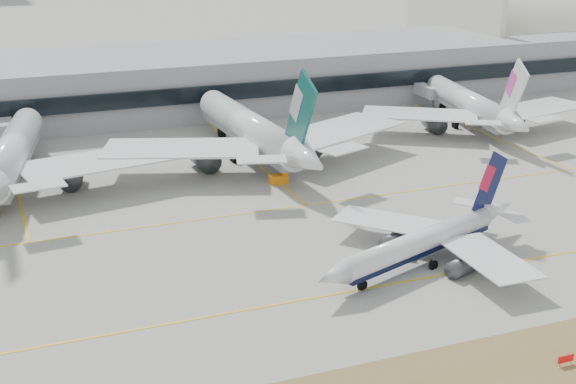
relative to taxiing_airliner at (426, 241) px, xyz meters
name	(u,v)px	position (x,y,z in m)	size (l,w,h in m)	color
ground	(295,284)	(-21.26, 0.19, -3.58)	(3000.00, 3000.00, 0.00)	gray
taxiing_airliner	(426,241)	(0.00, 0.00, 0.00)	(42.53, 36.02, 14.83)	white
widebody_eva	(11,157)	(-56.37, 59.91, 2.70)	(65.00, 64.52, 23.62)	white
widebody_cathay	(254,132)	(-6.97, 59.83, 2.94)	(68.73, 67.21, 24.51)	white
widebody_china_air	(472,106)	(52.23, 66.68, 2.10)	(59.04, 58.43, 21.34)	white
terminal	(136,84)	(-21.26, 115.03, 3.93)	(280.00, 43.10, 15.00)	gray
hangar	(556,62)	(133.30, 135.19, -3.44)	(91.00, 60.00, 60.00)	silver
hold_sign_right	(566,359)	(0.38, -31.81, -2.70)	(2.20, 0.15, 1.35)	red
gse_c	(279,178)	(-7.26, 43.73, -2.53)	(3.55, 2.00, 2.60)	orange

